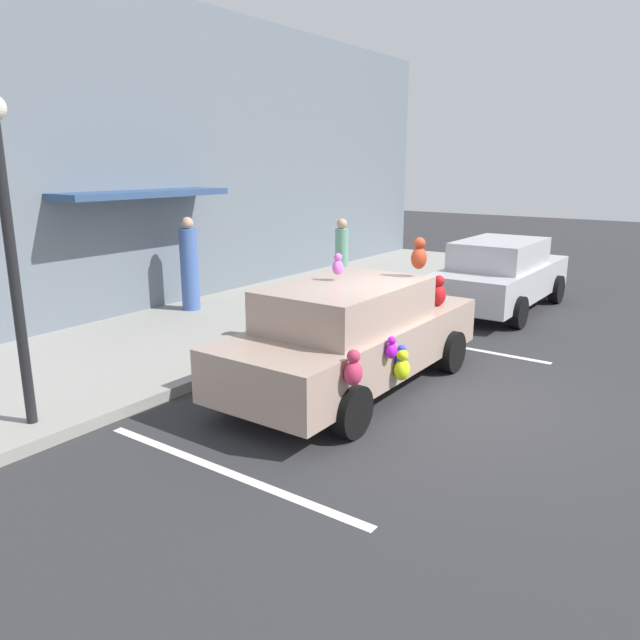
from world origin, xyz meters
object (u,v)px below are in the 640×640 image
object	(u,v)px
street_lamp_post	(8,230)
parked_sedan_behind	(501,274)
pedestrian_by_lamp	(342,255)
plush_covered_car	(353,334)
pedestrian_walking_past	(189,267)
teddy_bear_on_sidewalk	(259,318)

from	to	relation	value
street_lamp_post	parked_sedan_behind	bearing A→B (deg)	-13.83
pedestrian_by_lamp	plush_covered_car	bearing A→B (deg)	-145.16
parked_sedan_behind	pedestrian_walking_past	xyz separation A→B (m)	(-4.29, 5.06, 0.26)
street_lamp_post	pedestrian_walking_past	distance (m)	5.95
parked_sedan_behind	street_lamp_post	size ratio (longest dim) A/B	1.20
parked_sedan_behind	pedestrian_by_lamp	xyz separation A→B (m)	(-0.59, 3.74, 0.16)
pedestrian_by_lamp	parked_sedan_behind	bearing A→B (deg)	-81.10
teddy_bear_on_sidewalk	pedestrian_walking_past	world-z (taller)	pedestrian_walking_past
pedestrian_walking_past	plush_covered_car	bearing A→B (deg)	-107.75
pedestrian_by_lamp	pedestrian_walking_past	bearing A→B (deg)	160.41
plush_covered_car	pedestrian_by_lamp	distance (m)	6.47
teddy_bear_on_sidewalk	street_lamp_post	bearing A→B (deg)	-176.83
teddy_bear_on_sidewalk	pedestrian_by_lamp	distance (m)	4.60
plush_covered_car	parked_sedan_behind	size ratio (longest dim) A/B	1.04
teddy_bear_on_sidewalk	street_lamp_post	size ratio (longest dim) A/B	0.19
street_lamp_post	pedestrian_by_lamp	world-z (taller)	street_lamp_post
teddy_bear_on_sidewalk	pedestrian_by_lamp	xyz separation A→B (m)	(4.42, 1.19, 0.47)
parked_sedan_behind	teddy_bear_on_sidewalk	xyz separation A→B (m)	(-5.01, 2.55, -0.31)
teddy_bear_on_sidewalk	pedestrian_walking_past	bearing A→B (deg)	74.07
plush_covered_car	teddy_bear_on_sidewalk	distance (m)	2.68
plush_covered_car	pedestrian_walking_past	size ratio (longest dim) A/B	2.39
parked_sedan_behind	teddy_bear_on_sidewalk	distance (m)	5.63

